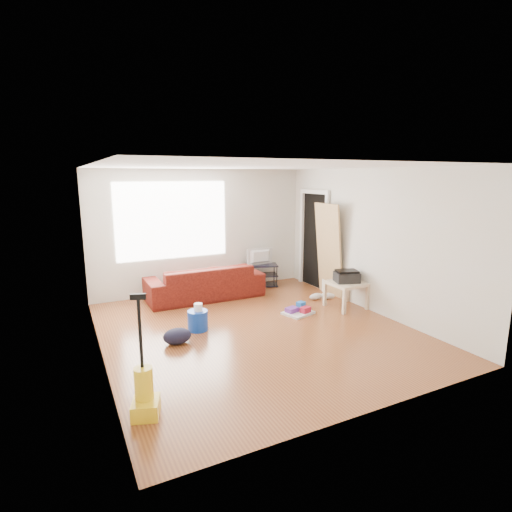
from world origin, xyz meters
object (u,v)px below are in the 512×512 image
sofa (205,298)px  bucket (198,330)px  side_table (346,286)px  cleaning_tray (298,311)px  vacuum (145,393)px  tv_stand (261,275)px  backpack (177,343)px

sofa → bucket: sofa is taller
side_table → cleaning_tray: 1.02m
vacuum → bucket: bearing=77.3°
cleaning_tray → tv_stand: bearing=83.0°
tv_stand → vacuum: (-3.23, -3.73, -0.02)m
backpack → vacuum: size_ratio=0.32×
backpack → vacuum: bearing=-118.6°
sofa → tv_stand: (1.38, 0.27, 0.25)m
sofa → tv_stand: bearing=-168.9°
backpack → bucket: bearing=37.2°
sofa → vacuum: (-1.85, -3.46, 0.23)m
vacuum → sofa: bearing=81.0°
side_table → bucket: (-2.76, 0.16, -0.40)m
backpack → cleaning_tray: bearing=4.8°
side_table → cleaning_tray: (-0.95, 0.10, -0.35)m
tv_stand → bucket: size_ratio=2.51×
bucket → vacuum: 2.27m
sofa → bucket: size_ratio=7.18×
vacuum → side_table: bearing=43.0°
sofa → bucket: (-0.66, -1.55, 0.00)m
cleaning_tray → bucket: bearing=178.0°
sofa → backpack: size_ratio=5.56×
side_table → bucket: side_table is taller
sofa → side_table: size_ratio=3.70×
side_table → bucket: size_ratio=1.94×
tv_stand → cleaning_tray: (-0.23, -1.88, -0.19)m
side_table → cleaning_tray: size_ratio=1.05×
tv_stand → side_table: (0.72, -1.98, 0.16)m
sofa → vacuum: 3.93m
sofa → side_table: 2.74m
cleaning_tray → sofa: bearing=125.6°
bucket → cleaning_tray: 1.81m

